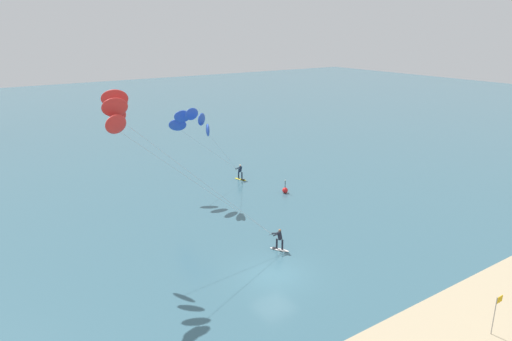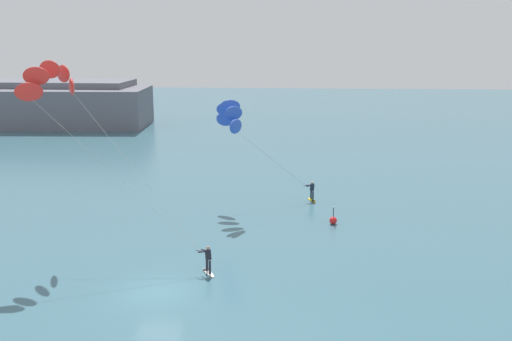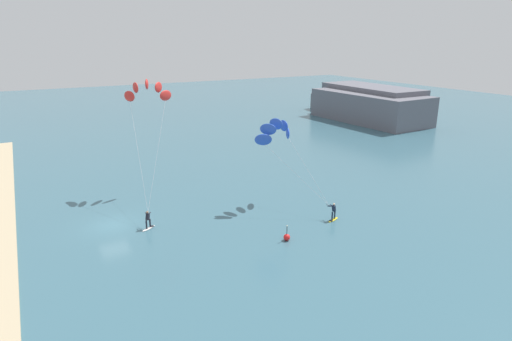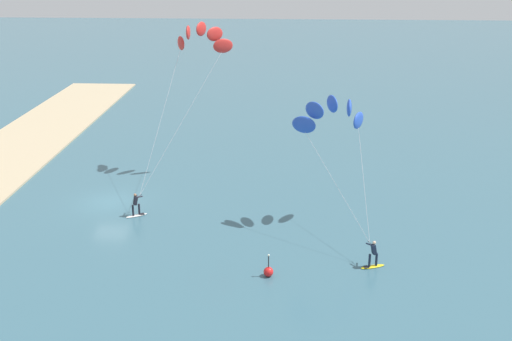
% 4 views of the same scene
% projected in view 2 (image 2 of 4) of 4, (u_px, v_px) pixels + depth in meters
% --- Properties ---
extents(ground_plane, '(240.00, 240.00, 0.00)m').
position_uv_depth(ground_plane, '(157.00, 292.00, 31.03)').
color(ground_plane, '#386070').
extents(kitesurfer_nearshore, '(11.96, 6.73, 12.07)m').
position_uv_depth(kitesurfer_nearshore, '(57.00, 87.00, 34.80)').
color(kitesurfer_nearshore, white).
rests_on(kitesurfer_nearshore, ground).
extents(kitesurfer_mid_water, '(8.43, 5.66, 8.66)m').
position_uv_depth(kitesurfer_mid_water, '(234.00, 119.00, 44.58)').
color(kitesurfer_mid_water, yellow).
rests_on(kitesurfer_mid_water, ground).
extents(marker_buoy, '(0.56, 0.56, 1.38)m').
position_uv_depth(marker_buoy, '(333.00, 220.00, 41.97)').
color(marker_buoy, red).
rests_on(marker_buoy, ground).
extents(distant_headland, '(31.05, 13.10, 6.64)m').
position_uv_depth(distant_headland, '(57.00, 106.00, 87.56)').
color(distant_headland, slate).
rests_on(distant_headland, ground).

